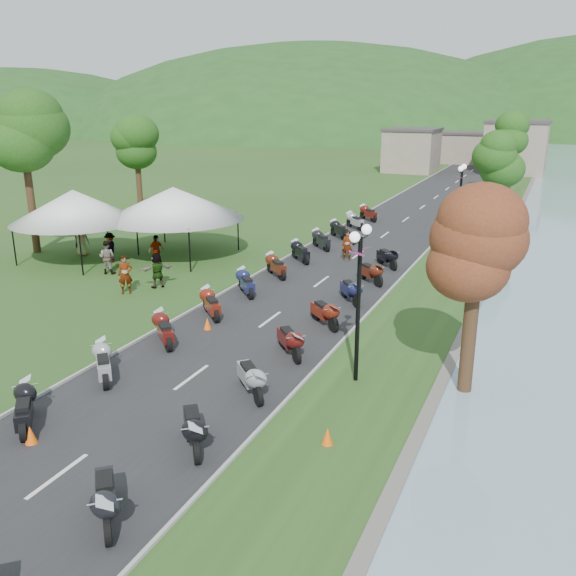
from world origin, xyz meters
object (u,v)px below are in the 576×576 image
at_px(vendor_tent_main, 175,222).
at_px(pedestrian_a, 127,293).
at_px(pedestrian_c, 112,262).
at_px(pedestrian_b, 108,273).

xyz_separation_m(vendor_tent_main, pedestrian_a, (1.96, -7.09, -2.00)).
relative_size(vendor_tent_main, pedestrian_c, 3.17).
height_order(vendor_tent_main, pedestrian_a, vendor_tent_main).
bearing_deg(pedestrian_a, pedestrian_b, 102.36).
height_order(pedestrian_a, pedestrian_b, pedestrian_a).
distance_m(pedestrian_a, pedestrian_b, 3.90).
bearing_deg(pedestrian_b, pedestrian_a, 128.89).
bearing_deg(pedestrian_b, vendor_tent_main, -116.48).
distance_m(pedestrian_a, pedestrian_c, 6.19).
bearing_deg(pedestrian_c, vendor_tent_main, 113.19).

